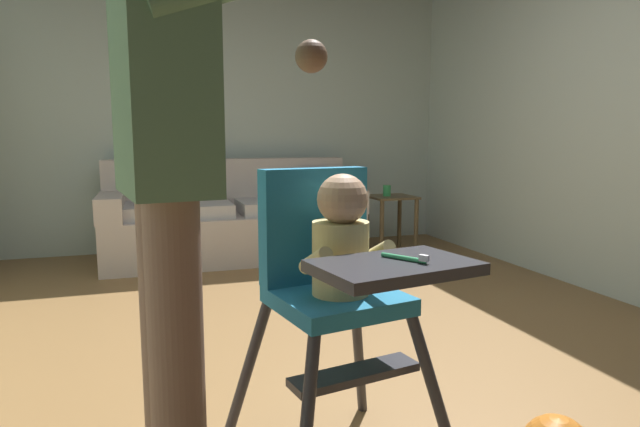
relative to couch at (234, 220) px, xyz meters
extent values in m
cube|color=olive|center=(0.03, -2.40, -0.38)|extent=(5.89, 7.37, 0.10)
cube|color=#B6C6BA|center=(0.03, 0.52, 0.97)|extent=(5.09, 0.06, 2.59)
cube|color=beige|center=(-0.01, -0.06, -0.13)|extent=(2.17, 0.84, 0.40)
cube|color=beige|center=(-0.01, 0.27, 0.30)|extent=(2.17, 0.22, 0.46)
cube|color=beige|center=(-1.00, -0.06, 0.17)|extent=(0.20, 0.84, 0.20)
cube|color=beige|center=(0.98, -0.06, 0.17)|extent=(0.20, 0.84, 0.20)
cube|color=#BBB7B3|center=(-0.48, -0.11, 0.13)|extent=(0.87, 0.60, 0.11)
cube|color=#BBB7B3|center=(0.46, -0.11, 0.13)|extent=(0.87, 0.60, 0.11)
cube|color=#3D4C75|center=(0.77, 0.14, 0.27)|extent=(0.35, 0.12, 0.34)
cylinder|color=#313037|center=(0.08, -3.36, -0.06)|extent=(0.19, 0.15, 0.54)
cylinder|color=#313037|center=(-0.43, -3.01, -0.06)|extent=(0.19, 0.15, 0.54)
cylinder|color=#313037|center=(0.00, -2.93, -0.06)|extent=(0.15, 0.19, 0.54)
cube|color=teal|center=(-0.18, -3.19, 0.23)|extent=(0.42, 0.42, 0.05)
cube|color=teal|center=(-0.20, -3.04, 0.44)|extent=(0.37, 0.13, 0.37)
cube|color=#313037|center=(-0.13, -3.47, 0.39)|extent=(0.44, 0.33, 0.03)
cube|color=#313037|center=(-0.16, -3.29, 0.03)|extent=(0.41, 0.17, 0.02)
cylinder|color=#D9C982|center=(-0.17, -3.21, 0.36)|extent=(0.20, 0.20, 0.22)
sphere|color=tan|center=(-0.17, -3.22, 0.54)|extent=(0.15, 0.15, 0.15)
cylinder|color=#D9C982|center=(-0.27, -3.27, 0.37)|extent=(0.07, 0.15, 0.10)
cylinder|color=#D9C982|center=(-0.06, -3.23, 0.37)|extent=(0.07, 0.15, 0.10)
cylinder|color=#38A366|center=(-0.10, -3.47, 0.41)|extent=(0.08, 0.12, 0.01)
cube|color=white|center=(-0.07, -3.52, 0.42)|extent=(0.02, 0.03, 0.02)
cylinder|color=#73594D|center=(-0.66, -3.32, 0.12)|extent=(0.14, 0.14, 0.91)
cylinder|color=#73594D|center=(-0.68, -3.20, 0.12)|extent=(0.14, 0.14, 0.91)
cube|color=#547A5A|center=(-0.67, -3.26, 0.89)|extent=(0.26, 0.43, 0.64)
sphere|color=brown|center=(-0.32, -3.39, 0.91)|extent=(0.08, 0.08, 0.08)
cylinder|color=#547A5A|center=(-0.70, -3.02, 0.89)|extent=(0.07, 0.07, 0.57)
cube|color=brown|center=(1.42, -0.21, 0.18)|extent=(0.40, 0.40, 0.02)
cylinder|color=brown|center=(1.25, -0.38, -0.08)|extent=(0.04, 0.04, 0.50)
cylinder|color=brown|center=(1.59, -0.38, -0.08)|extent=(0.04, 0.04, 0.50)
cylinder|color=brown|center=(1.25, -0.04, -0.08)|extent=(0.04, 0.04, 0.50)
cylinder|color=brown|center=(1.59, -0.04, -0.08)|extent=(0.04, 0.04, 0.50)
cylinder|color=green|center=(1.37, -0.21, 0.24)|extent=(0.07, 0.07, 0.10)
cylinder|color=white|center=(-0.75, 0.47, 1.57)|extent=(0.30, 0.03, 0.30)
cylinder|color=black|center=(-0.75, 0.48, 1.57)|extent=(0.32, 0.02, 0.32)
camera|label=1|loc=(-0.71, -4.68, 0.72)|focal=30.14mm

